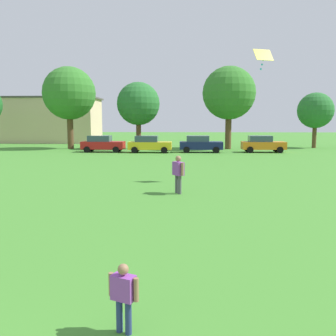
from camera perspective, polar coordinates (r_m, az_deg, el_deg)
ground_plane at (r=31.90m, az=-3.14°, el=1.58°), size 160.00×160.00×0.00m
child_kite_flyer at (r=5.68m, az=-6.86°, el=-18.46°), size 0.47×0.31×1.05m
adult_bystander at (r=15.83m, az=1.59°, el=-0.50°), size 0.54×0.68×1.64m
kite at (r=19.84m, az=14.42°, el=16.27°), size 1.04×0.73×1.04m
parked_car_red_0 at (r=38.46m, az=-10.06°, el=3.71°), size 4.30×2.02×1.68m
parked_car_yellow_1 at (r=37.27m, az=-2.89°, el=3.70°), size 4.30×2.02×1.68m
parked_car_navy_2 at (r=37.59m, az=4.98°, el=3.71°), size 4.30×2.02×1.68m
parked_car_orange_3 at (r=38.66m, az=14.34°, el=3.61°), size 4.30×2.02×1.68m
tree_left at (r=44.02m, az=-14.97°, el=11.01°), size 5.93×5.93×9.24m
tree_center_left at (r=42.45m, az=-4.59°, el=9.80°), size 4.83×4.83×7.52m
tree_center_right at (r=42.77m, az=9.37°, el=11.27°), size 5.93×5.93×9.24m
tree_right at (r=47.16m, az=21.75°, el=8.20°), size 4.16×4.16×6.48m
house_left at (r=58.48m, az=-17.40°, el=7.06°), size 14.04×7.30×6.67m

